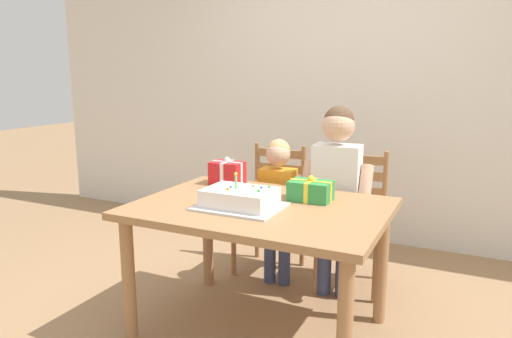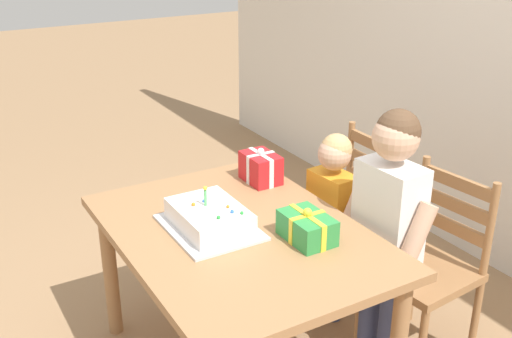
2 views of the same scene
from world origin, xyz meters
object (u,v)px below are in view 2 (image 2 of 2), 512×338
at_px(chair_left, 347,215).
at_px(chair_right, 428,266).
at_px(gift_box_beside_cake, 261,168).
at_px(gift_box_red_large, 307,227).
at_px(child_younger, 331,210).
at_px(dining_table, 239,251).
at_px(child_older, 388,217).
at_px(birthday_cake, 209,218).

bearing_deg(chair_left, chair_right, -0.02).
bearing_deg(gift_box_beside_cake, chair_right, 35.34).
relative_size(gift_box_red_large, child_younger, 0.23).
relative_size(gift_box_red_large, gift_box_beside_cake, 1.13).
height_order(dining_table, chair_left, chair_left).
xyz_separation_m(dining_table, child_older, (0.24, 0.62, 0.11)).
bearing_deg(chair_right, gift_box_beside_cake, -144.66).
bearing_deg(child_older, child_younger, 179.93).
bearing_deg(child_younger, chair_right, 25.52).
bearing_deg(gift_box_beside_cake, gift_box_red_large, -13.13).
distance_m(birthday_cake, child_younger, 0.74).
height_order(birthday_cake, chair_left, birthday_cake).
height_order(birthday_cake, child_younger, child_younger).
distance_m(dining_table, chair_left, 0.91).
bearing_deg(gift_box_red_large, chair_left, 129.07).
relative_size(gift_box_beside_cake, chair_right, 0.23).
relative_size(dining_table, birthday_cake, 3.03).
distance_m(gift_box_red_large, child_younger, 0.59).
distance_m(dining_table, birthday_cake, 0.19).
relative_size(chair_left, chair_right, 1.00).
height_order(chair_left, child_older, child_older).
bearing_deg(birthday_cake, dining_table, 52.74).
bearing_deg(chair_right, child_younger, -154.48).
bearing_deg(child_older, chair_right, 74.86).
height_order(birthday_cake, chair_right, birthday_cake).
height_order(child_older, child_younger, child_older).
height_order(chair_right, child_younger, child_younger).
bearing_deg(chair_left, birthday_cake, -76.24).
distance_m(dining_table, gift_box_red_large, 0.33).
xyz_separation_m(gift_box_red_large, child_older, (0.03, 0.41, -0.04)).
height_order(dining_table, gift_box_red_large, gift_box_red_large).
bearing_deg(dining_table, child_older, 68.73).
bearing_deg(child_older, chair_left, 157.86).
relative_size(chair_left, child_younger, 0.91).
bearing_deg(gift_box_beside_cake, child_younger, 49.42).
xyz_separation_m(chair_left, child_older, (0.54, -0.22, 0.29)).
xyz_separation_m(chair_left, chair_right, (0.60, -0.00, 0.00)).
relative_size(chair_left, child_older, 0.74).
bearing_deg(gift_box_red_large, chair_right, 82.08).
bearing_deg(child_older, gift_box_red_large, -93.94).
bearing_deg(dining_table, gift_box_red_large, 43.88).
height_order(gift_box_beside_cake, child_older, child_older).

